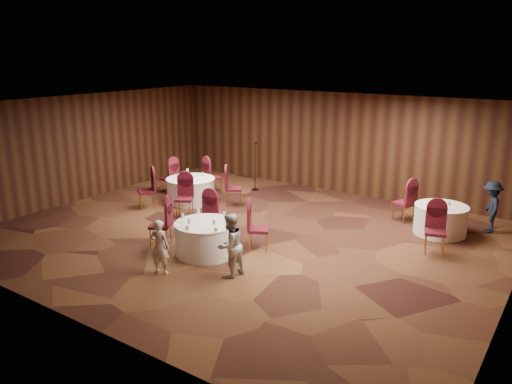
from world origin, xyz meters
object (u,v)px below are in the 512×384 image
Objects in this scene: table_left at (191,190)px; woman_a at (160,247)px; man_c at (491,207)px; table_right at (440,219)px; mic_stand at (255,176)px; table_main at (206,238)px; woman_b at (230,245)px.

woman_a is at bearing -55.63° from table_left.
table_left is 1.27× the size of woman_a.
man_c reaches higher than woman_a.
table_right is at bearing 11.61° from table_left.
table_right is 6.23m from mic_stand.
table_right is (4.03, 4.31, -0.00)m from table_main.
table_main is 5.90m from table_right.
table_main is 1.07× the size of table_right.
woman_a is 1.46m from woman_b.
table_main is 0.94× the size of table_left.
man_c is at bearing 0.25° from mic_stand.
table_left is 1.10× the size of man_c.
mic_stand reaches higher than woman_a.
table_right is 0.81× the size of mic_stand.
mic_stand is 1.20× the size of man_c.
woman_b is at bearing -165.82° from woman_a.
woman_b is (1.16, -0.61, 0.29)m from table_main.
table_left is at bearing -91.24° from man_c.
mic_stand is (-2.15, 5.11, 0.09)m from table_main.
woman_a is 8.25m from man_c.
mic_stand is 6.61m from woman_b.
table_right is at bearing 157.25° from woman_b.
table_main is at bearing -61.39° from man_c.
man_c reaches higher than table_left.
man_c is (5.14, 6.45, 0.09)m from woman_a.
table_left is 1.10× the size of woman_b.
woman_a is at bearing -72.46° from mic_stand.
table_main is at bearing -133.04° from table_right.
mic_stand is 1.38× the size of woman_a.
table_main and table_left have the same top height.
table_right is at bearing -7.36° from mic_stand.
woman_a reaches higher than table_right.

